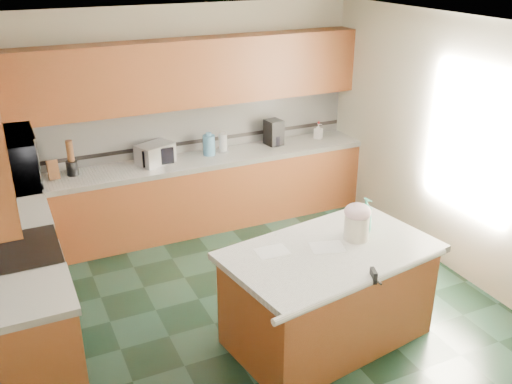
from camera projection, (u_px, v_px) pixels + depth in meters
floor at (257, 312)px, 5.60m from camera, size 4.60×4.60×0.00m
ceiling at (257, 29)px, 4.52m from camera, size 4.60×4.60×0.00m
wall_back at (177, 119)px, 6.99m from camera, size 4.60×0.04×2.70m
wall_front at (436, 334)px, 3.14m from camera, size 4.60×0.04×2.70m
wall_right at (458, 149)px, 5.96m from camera, size 0.04×4.60×2.70m
back_base_cab at (189, 197)px, 7.09m from camera, size 4.60×0.60×0.86m
back_countertop at (187, 162)px, 6.91m from camera, size 4.60×0.64×0.06m
back_upper_cab at (179, 74)px, 6.60m from camera, size 4.60×0.33×0.78m
back_backsplash at (179, 129)px, 7.01m from camera, size 4.60×0.02×0.63m
back_accent_band at (180, 144)px, 7.08m from camera, size 4.60×0.01×0.05m
left_base_cab_rear at (23, 257)px, 5.73m from camera, size 0.60×0.82×0.86m
left_counter_rear at (15, 216)px, 5.54m from camera, size 0.64×0.82×0.06m
left_base_cab_front at (39, 346)px, 4.46m from camera, size 0.60×0.72×0.86m
left_counter_front at (30, 297)px, 4.27m from camera, size 0.64×0.72×0.06m
range_body at (30, 297)px, 5.07m from camera, size 0.60×0.76×0.88m
range_oven_door at (64, 293)px, 5.20m from camera, size 0.02×0.68×0.55m
range_cooktop at (22, 251)px, 4.88m from camera, size 0.62×0.78×0.04m
range_handle at (62, 256)px, 5.06m from camera, size 0.02×0.66×0.02m
microwave at (5, 160)px, 4.55m from camera, size 0.50×0.73×0.41m
island_base at (328, 297)px, 5.08m from camera, size 1.84×1.23×0.86m
island_top at (331, 252)px, 4.89m from camera, size 1.95×1.35×0.06m
island_bullnose at (367, 283)px, 4.44m from camera, size 1.79×0.34×0.06m
treat_jar at (357, 227)px, 5.01m from camera, size 0.26×0.26×0.23m
treat_jar_lid at (358, 212)px, 4.95m from camera, size 0.24×0.24×0.15m
treat_jar_knob at (358, 207)px, 4.93m from camera, size 0.08×0.03×0.03m
treat_jar_knob_end_l at (354, 207)px, 4.92m from camera, size 0.04×0.04×0.04m
treat_jar_knob_end_r at (362, 206)px, 4.95m from camera, size 0.04×0.04×0.04m
soap_bottle_island at (365, 215)px, 5.11m from camera, size 0.14×0.14×0.33m
paper_sheet_a at (327, 247)px, 4.91m from camera, size 0.34×0.29×0.00m
paper_sheet_b at (272, 251)px, 4.84m from camera, size 0.28×0.21×0.00m
clamp_body at (373, 276)px, 4.47m from camera, size 0.07×0.12×0.10m
clamp_handle at (378, 282)px, 4.42m from camera, size 0.02×0.08×0.02m
knife_block at (53, 170)px, 6.30m from camera, size 0.12×0.16×0.23m
utensil_crock at (72, 168)px, 6.42m from camera, size 0.13×0.13×0.17m
utensil_bundle at (70, 151)px, 6.33m from camera, size 0.08×0.08×0.24m
toaster_oven at (155, 154)px, 6.74m from camera, size 0.49×0.43×0.24m
toaster_oven_door at (158, 157)px, 6.63m from camera, size 0.37×0.01×0.20m
paper_towel at (223, 143)px, 7.13m from camera, size 0.10×0.10×0.23m
paper_towel_base at (223, 151)px, 7.17m from camera, size 0.16×0.16×0.01m
water_jug at (209, 145)px, 7.02m from camera, size 0.15×0.15×0.25m
water_jug_neck at (209, 134)px, 6.96m from camera, size 0.07×0.07×0.04m
coffee_maker at (274, 132)px, 7.37m from camera, size 0.22×0.24×0.33m
coffee_carafe at (275, 141)px, 7.37m from camera, size 0.14×0.14×0.14m
soap_bottle_back at (318, 131)px, 7.62m from camera, size 0.13×0.13×0.21m
soap_back_cap at (319, 123)px, 7.57m from camera, size 0.02×0.02×0.03m
window_light_proxy at (472, 141)px, 5.72m from camera, size 0.02×1.40×1.10m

